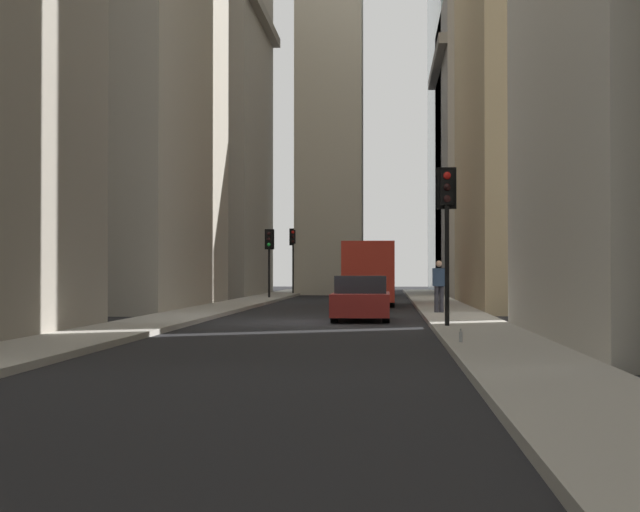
% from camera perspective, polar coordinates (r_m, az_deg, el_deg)
% --- Properties ---
extents(ground_plane, '(135.00, 135.00, 0.00)m').
position_cam_1_polar(ground_plane, '(29.78, -0.30, -3.91)').
color(ground_plane, black).
extents(sidewalk_right, '(90.00, 2.20, 0.14)m').
position_cam_1_polar(sidewalk_right, '(30.44, -8.80, -3.70)').
color(sidewalk_right, '#A8A399').
rests_on(sidewalk_right, ground_plane).
extents(sidewalk_left, '(90.00, 2.20, 0.14)m').
position_cam_1_polar(sidewalk_left, '(29.78, 8.38, -3.76)').
color(sidewalk_left, '#A8A399').
rests_on(sidewalk_left, ground_plane).
extents(building_left_far, '(14.20, 10.50, 18.00)m').
position_cam_1_polar(building_left_far, '(62.59, 11.72, 5.96)').
color(building_left_far, gray).
rests_on(building_left_far, ground_plane).
extents(building_right_far, '(13.33, 10.50, 20.69)m').
position_cam_1_polar(building_right_far, '(61.13, -8.22, 7.39)').
color(building_right_far, gray).
rests_on(building_right_far, ground_plane).
extents(delivery_truck, '(6.46, 2.25, 2.84)m').
position_cam_1_polar(delivery_truck, '(43.85, 2.92, -1.03)').
color(delivery_truck, red).
rests_on(delivery_truck, ground_plane).
extents(sedan_red, '(4.30, 1.78, 1.42)m').
position_cam_1_polar(sedan_red, '(30.55, 2.44, -2.58)').
color(sedan_red, maroon).
rests_on(sedan_red, ground_plane).
extents(traffic_light_foreground, '(0.43, 0.52, 4.16)m').
position_cam_1_polar(traffic_light_foreground, '(25.54, 7.48, 2.78)').
color(traffic_light_foreground, black).
rests_on(traffic_light_foreground, sidewalk_left).
extents(traffic_light_midblock, '(0.43, 0.52, 3.70)m').
position_cam_1_polar(traffic_light_midblock, '(52.51, -3.01, 0.52)').
color(traffic_light_midblock, black).
rests_on(traffic_light_midblock, sidewalk_right).
extents(traffic_light_far_junction, '(0.43, 0.52, 4.19)m').
position_cam_1_polar(traffic_light_far_junction, '(62.59, -1.59, 0.62)').
color(traffic_light_far_junction, black).
rests_on(traffic_light_far_junction, sidewalk_right).
extents(pedestrian, '(0.26, 0.44, 1.79)m').
position_cam_1_polar(pedestrian, '(33.63, 7.02, -1.65)').
color(pedestrian, '#33333D').
rests_on(pedestrian, sidewalk_left).
extents(discarded_bottle, '(0.07, 0.07, 0.27)m').
position_cam_1_polar(discarded_bottle, '(19.67, 8.29, -4.72)').
color(discarded_bottle, '#999EA3').
rests_on(discarded_bottle, sidewalk_left).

